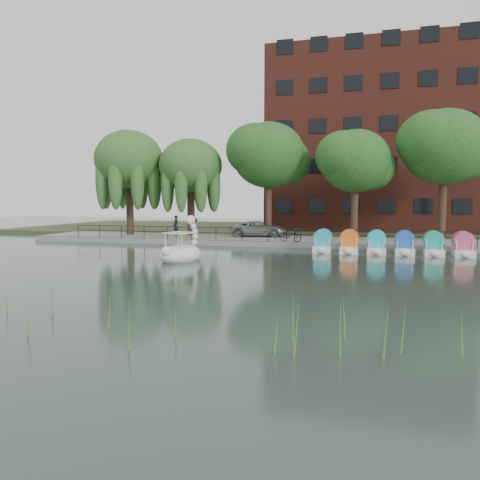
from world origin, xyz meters
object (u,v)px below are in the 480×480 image
at_px(bicycle, 291,235).
at_px(swan_boat, 182,251).
at_px(pedestrian, 176,224).
at_px(minivan, 259,228).

distance_m(bicycle, swan_boat, 10.28).
relative_size(pedestrian, swan_boat, 0.59).
bearing_deg(minivan, swan_boat, 165.11).
bearing_deg(minivan, pedestrian, 89.60).
distance_m(bicycle, pedestrian, 10.76).
xyz_separation_m(minivan, swan_boat, (-1.39, -13.12, -0.58)).
bearing_deg(swan_boat, pedestrian, 128.20).
relative_size(minivan, pedestrian, 2.68).
bearing_deg(bicycle, minivan, 58.70).
xyz_separation_m(pedestrian, swan_boat, (5.61, -12.09, -0.83)).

